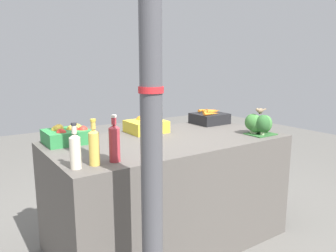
{
  "coord_description": "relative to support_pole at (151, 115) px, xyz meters",
  "views": [
    {
      "loc": [
        -1.39,
        -2.03,
        1.44
      ],
      "look_at": [
        0.0,
        0.0,
        0.95
      ],
      "focal_mm": 35.0,
      "sensor_mm": 36.0,
      "label": 1
    }
  ],
  "objects": [
    {
      "name": "carrot_crate",
      "position": [
        1.29,
        1.04,
        -0.28
      ],
      "size": [
        0.3,
        0.27,
        0.13
      ],
      "color": "black",
      "rests_on": "market_table"
    },
    {
      "name": "ground_plane",
      "position": [
        0.6,
        0.74,
        -1.19
      ],
      "size": [
        10.0,
        10.0,
        0.0
      ],
      "primitive_type": "plane",
      "color": "#605E59"
    },
    {
      "name": "juice_bottle_golden",
      "position": [
        -0.12,
        0.43,
        -0.23
      ],
      "size": [
        0.06,
        0.06,
        0.27
      ],
      "color": "gold",
      "rests_on": "market_table"
    },
    {
      "name": "sparrow_bird",
      "position": [
        1.3,
        0.44,
        -0.14
      ],
      "size": [
        0.14,
        0.04,
        0.05
      ],
      "rotation": [
        0.0,
        0.0,
        -3.03
      ],
      "color": "#4C3D2D",
      "rests_on": "broccoli_pile"
    },
    {
      "name": "support_pole",
      "position": [
        0.0,
        0.0,
        0.0
      ],
      "size": [
        0.12,
        0.12,
        2.38
      ],
      "color": "#4C4C51",
      "rests_on": "ground_plane"
    },
    {
      "name": "juice_bottle_ruby",
      "position": [
        0.0,
        0.43,
        -0.22
      ],
      "size": [
        0.07,
        0.07,
        0.28
      ],
      "color": "#B2333D",
      "rests_on": "market_table"
    },
    {
      "name": "market_table",
      "position": [
        0.6,
        0.74,
        -0.77
      ],
      "size": [
        1.8,
        0.93,
        0.85
      ],
      "primitive_type": "cube",
      "color": "#56514C",
      "rests_on": "ground_plane"
    },
    {
      "name": "apple_crate",
      "position": [
        -0.09,
        1.04,
        -0.28
      ],
      "size": [
        0.3,
        0.27,
        0.13
      ],
      "color": "#2D8442",
      "rests_on": "market_table"
    },
    {
      "name": "juice_bottle_cloudy",
      "position": [
        -0.23,
        0.43,
        -0.23
      ],
      "size": [
        0.06,
        0.06,
        0.26
      ],
      "color": "beige",
      "rests_on": "market_table"
    },
    {
      "name": "broccoli_pile",
      "position": [
        1.3,
        0.45,
        -0.25
      ],
      "size": [
        0.23,
        0.22,
        0.17
      ],
      "color": "#2D602D",
      "rests_on": "market_table"
    },
    {
      "name": "orange_crate",
      "position": [
        0.59,
        1.05,
        -0.28
      ],
      "size": [
        0.3,
        0.27,
        0.13
      ],
      "color": "gold",
      "rests_on": "market_table"
    }
  ]
}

